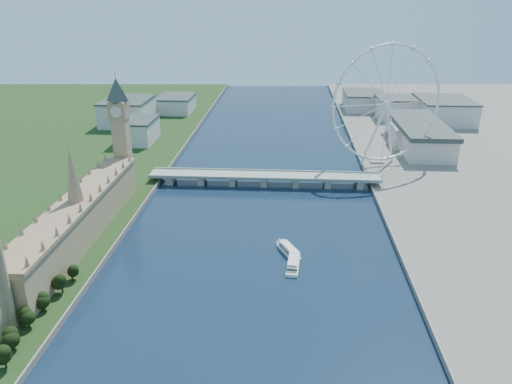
{
  "coord_description": "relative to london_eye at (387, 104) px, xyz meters",
  "views": [
    {
      "loc": [
        20.88,
        -148.36,
        169.21
      ],
      "look_at": [
        -2.17,
        210.0,
        27.27
      ],
      "focal_mm": 35.0,
      "sensor_mm": 36.0,
      "label": 1
    }
  ],
  "objects": [
    {
      "name": "big_ben",
      "position": [
        -247.98,
        -77.08,
        -0.95
      ],
      "size": [
        20.02,
        20.02,
        110.0
      ],
      "color": "tan",
      "rests_on": "ground"
    },
    {
      "name": "city_skyline",
      "position": [
        -80.75,
        205.0,
        -50.56
      ],
      "size": [
        505.0,
        280.0,
        32.0
      ],
      "color": "beige",
      "rests_on": "ground"
    },
    {
      "name": "parliament_range",
      "position": [
        -247.98,
        -185.08,
        -49.04
      ],
      "size": [
        24.0,
        200.0,
        70.0
      ],
      "color": "tan",
      "rests_on": "ground"
    },
    {
      "name": "county_hall",
      "position": [
        55.02,
        74.92,
        -67.52
      ],
      "size": [
        54.0,
        144.0,
        35.0
      ],
      "primitive_type": null,
      "color": "beige",
      "rests_on": "ground"
    },
    {
      "name": "tour_boat_far",
      "position": [
        -93.05,
        -210.14,
        -67.52
      ],
      "size": [
        10.77,
        32.72,
        7.13
      ],
      "primitive_type": null,
      "rotation": [
        0.0,
        0.0,
        -0.08
      ],
      "color": "white",
      "rests_on": "ground"
    },
    {
      "name": "westminster_bridge",
      "position": [
        -119.98,
        -55.08,
        -60.89
      ],
      "size": [
        220.0,
        22.0,
        9.5
      ],
      "color": "gray",
      "rests_on": "ground"
    },
    {
      "name": "tree_row",
      "position": [
        -232.98,
        -313.08,
        -57.86
      ],
      "size": [
        7.5,
        151.5,
        20.82
      ],
      "color": "black",
      "rests_on": "ground"
    },
    {
      "name": "tour_boat_near",
      "position": [
        -96.16,
        -191.96,
        -67.52
      ],
      "size": [
        19.21,
        29.55,
        6.44
      ],
      "primitive_type": null,
      "rotation": [
        0.0,
        0.0,
        0.44
      ],
      "color": "silver",
      "rests_on": "ground"
    },
    {
      "name": "london_eye",
      "position": [
        0.0,
        0.0,
        0.0
      ],
      "size": [
        113.6,
        39.12,
        124.3
      ],
      "color": "silver",
      "rests_on": "ground"
    }
  ]
}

